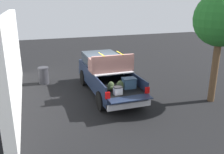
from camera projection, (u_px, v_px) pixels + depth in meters
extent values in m
plane|color=black|center=(108.00, 94.00, 12.64)|extent=(40.00, 40.00, 0.00)
cube|color=#162138|center=(108.00, 82.00, 12.44)|extent=(5.50, 1.92, 0.43)
cube|color=black|center=(116.00, 85.00, 11.29)|extent=(2.80, 1.80, 0.04)
cube|color=#162138|center=(97.00, 83.00, 10.93)|extent=(2.80, 0.06, 0.50)
cube|color=#162138|center=(135.00, 79.00, 11.51)|extent=(2.80, 0.06, 0.50)
cube|color=#162138|center=(107.00, 73.00, 12.45)|extent=(0.06, 1.80, 0.50)
cube|color=#162138|center=(130.00, 99.00, 9.78)|extent=(0.55, 1.80, 0.04)
cube|color=#B2B2B7|center=(111.00, 71.00, 11.84)|extent=(1.25, 1.92, 0.04)
cube|color=#162138|center=(101.00, 67.00, 13.52)|extent=(2.30, 1.92, 0.50)
cube|color=#2D3842|center=(101.00, 58.00, 13.27)|extent=(1.94, 1.76, 0.53)
cube|color=#162138|center=(94.00, 62.00, 14.75)|extent=(0.40, 1.82, 0.38)
cube|color=#B2B2B7|center=(129.00, 105.00, 10.02)|extent=(0.24, 1.92, 0.24)
cube|color=red|center=(108.00, 95.00, 9.69)|extent=(0.06, 0.20, 0.28)
cube|color=red|center=(147.00, 90.00, 10.24)|extent=(0.06, 0.20, 0.28)
cylinder|color=black|center=(84.00, 78.00, 13.81)|extent=(0.88, 0.30, 0.88)
cylinder|color=black|center=(113.00, 75.00, 14.35)|extent=(0.88, 0.30, 0.88)
cylinder|color=black|center=(102.00, 101.00, 10.65)|extent=(0.88, 0.30, 0.88)
cylinder|color=black|center=(138.00, 96.00, 11.20)|extent=(0.88, 0.30, 0.88)
cube|color=#335170|center=(129.00, 84.00, 10.85)|extent=(0.40, 0.55, 0.42)
cube|color=#23394E|center=(129.00, 79.00, 10.78)|extent=(0.44, 0.59, 0.05)
ellipsoid|color=#384728|center=(120.00, 85.00, 10.56)|extent=(0.20, 0.34, 0.45)
ellipsoid|color=#384728|center=(121.00, 88.00, 10.49)|extent=(0.09, 0.24, 0.20)
ellipsoid|color=#384728|center=(111.00, 86.00, 10.57)|extent=(0.20, 0.30, 0.40)
ellipsoid|color=#384728|center=(112.00, 88.00, 10.49)|extent=(0.09, 0.21, 0.18)
cube|color=white|center=(118.00, 91.00, 10.15)|extent=(0.26, 0.34, 0.30)
cube|color=#262628|center=(118.00, 87.00, 10.10)|extent=(0.28, 0.36, 0.04)
cube|color=brown|center=(111.00, 66.00, 11.77)|extent=(0.83, 2.08, 0.42)
cube|color=brown|center=(113.00, 59.00, 11.34)|extent=(0.16, 2.08, 0.40)
cube|color=brown|center=(92.00, 61.00, 11.42)|extent=(0.59, 0.20, 0.22)
cube|color=brown|center=(128.00, 58.00, 12.01)|extent=(0.59, 0.20, 0.22)
cube|color=yellow|center=(101.00, 54.00, 11.43)|extent=(0.93, 0.03, 0.02)
cube|color=yellow|center=(120.00, 53.00, 11.72)|extent=(0.93, 0.03, 0.02)
cube|color=white|center=(12.00, 60.00, 10.99)|extent=(10.20, 0.36, 4.10)
cylinder|color=brown|center=(215.00, 69.00, 11.30)|extent=(0.31, 0.31, 3.15)
sphere|color=#206323|center=(221.00, 19.00, 10.60)|extent=(2.43, 2.43, 2.43)
cylinder|color=#2D2D33|center=(44.00, 76.00, 14.06)|extent=(0.56, 0.56, 0.90)
cylinder|color=#2D2D33|center=(43.00, 68.00, 13.91)|extent=(0.60, 0.60, 0.08)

